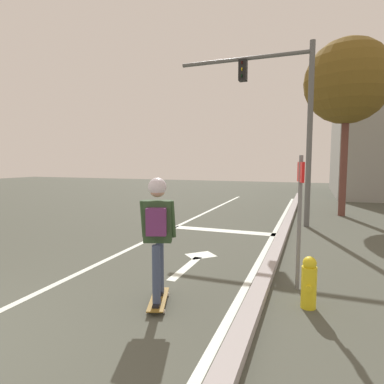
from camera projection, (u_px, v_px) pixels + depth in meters
lane_line_center at (159, 235)px, 8.59m from camera, size 0.12×20.00×0.01m
lane_line_curbside at (268, 245)px, 7.58m from camera, size 0.12×20.00×0.01m
stop_bar at (224, 231)px, 9.09m from camera, size 3.03×0.40×0.01m
lane_arrow_stem at (186, 268)px, 5.93m from camera, size 0.16×1.40×0.01m
lane_arrow_head at (201, 255)px, 6.72m from camera, size 0.71×0.71×0.01m
curb_strip at (279, 243)px, 7.49m from camera, size 0.24×24.00×0.14m
skateboard at (159, 299)px, 4.41m from camera, size 0.46×0.81×0.08m
skater at (158, 223)px, 4.29m from camera, size 0.44×0.61×1.67m
traffic_signal_mast at (281, 105)px, 9.67m from camera, size 4.12×0.34×5.46m
street_sign_post at (300, 202)px, 4.82m from camera, size 0.12×0.44×2.06m
fire_hydrant at (309, 282)px, 4.28m from camera, size 0.20×0.30×0.71m
roadside_tree at (347, 82)px, 11.19m from camera, size 2.93×2.93×6.23m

